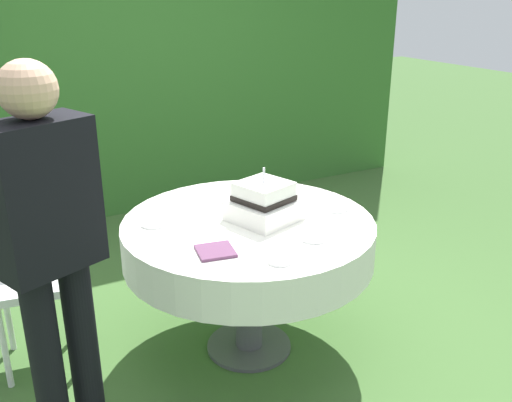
# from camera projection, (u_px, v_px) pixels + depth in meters

# --- Properties ---
(ground_plane) EXTENTS (20.00, 20.00, 0.00)m
(ground_plane) POSITION_uv_depth(u_px,v_px,m) (249.00, 347.00, 3.04)
(ground_plane) COLOR #3D602D
(foliage_hedge) EXTENTS (5.56, 0.45, 2.47)m
(foliage_hedge) POSITION_uv_depth(u_px,v_px,m) (111.00, 63.00, 4.59)
(foliage_hedge) COLOR #336628
(foliage_hedge) RESTS_ON ground_plane
(cake_table) EXTENTS (1.25, 1.25, 0.74)m
(cake_table) POSITION_uv_depth(u_px,v_px,m) (248.00, 240.00, 2.81)
(cake_table) COLOR #4C4C51
(cake_table) RESTS_ON ground_plane
(wedding_cake) EXTENTS (0.37, 0.37, 0.27)m
(wedding_cake) POSITION_uv_depth(u_px,v_px,m) (264.00, 202.00, 2.76)
(wedding_cake) COLOR white
(wedding_cake) RESTS_ON cake_table
(serving_plate_near) EXTENTS (0.12, 0.12, 0.01)m
(serving_plate_near) POSITION_uv_depth(u_px,v_px,m) (313.00, 238.00, 2.56)
(serving_plate_near) COLOR white
(serving_plate_near) RESTS_ON cake_table
(serving_plate_far) EXTENTS (0.14, 0.14, 0.01)m
(serving_plate_far) POSITION_uv_depth(u_px,v_px,m) (334.00, 208.00, 2.91)
(serving_plate_far) COLOR white
(serving_plate_far) RESTS_ON cake_table
(serving_plate_left) EXTENTS (0.10, 0.10, 0.01)m
(serving_plate_left) POSITION_uv_depth(u_px,v_px,m) (280.00, 261.00, 2.35)
(serving_plate_left) COLOR white
(serving_plate_left) RESTS_ON cake_table
(serving_plate_right) EXTENTS (0.13, 0.13, 0.01)m
(serving_plate_right) POSITION_uv_depth(u_px,v_px,m) (154.00, 224.00, 2.72)
(serving_plate_right) COLOR white
(serving_plate_right) RESTS_ON cake_table
(napkin_stack) EXTENTS (0.18, 0.18, 0.01)m
(napkin_stack) POSITION_uv_depth(u_px,v_px,m) (215.00, 251.00, 2.44)
(napkin_stack) COLOR #603856
(napkin_stack) RESTS_ON cake_table
(garden_chair) EXTENTS (0.45, 0.45, 0.89)m
(garden_chair) POSITION_uv_depth(u_px,v_px,m) (31.00, 260.00, 2.81)
(garden_chair) COLOR white
(garden_chair) RESTS_ON ground_plane
(standing_person) EXTENTS (0.41, 0.32, 1.60)m
(standing_person) POSITION_uv_depth(u_px,v_px,m) (50.00, 247.00, 2.05)
(standing_person) COLOR black
(standing_person) RESTS_ON ground_plane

